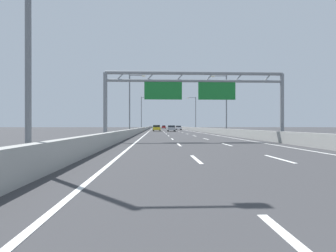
# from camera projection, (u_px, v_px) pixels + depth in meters

# --- Properties ---
(ground_plane) EXTENTS (260.00, 260.00, 0.00)m
(ground_plane) POSITION_uv_depth(u_px,v_px,m) (166.00, 130.00, 99.55)
(ground_plane) COLOR #38383A
(lane_dash_left_1) EXTENTS (0.16, 3.00, 0.01)m
(lane_dash_left_1) POSITION_uv_depth(u_px,v_px,m) (196.00, 159.00, 12.05)
(lane_dash_left_1) COLOR white
(lane_dash_left_1) RESTS_ON ground_plane
(lane_dash_left_2) EXTENTS (0.16, 3.00, 0.01)m
(lane_dash_left_2) POSITION_uv_depth(u_px,v_px,m) (179.00, 145.00, 21.05)
(lane_dash_left_2) COLOR white
(lane_dash_left_2) RESTS_ON ground_plane
(lane_dash_left_3) EXTENTS (0.16, 3.00, 0.01)m
(lane_dash_left_3) POSITION_uv_depth(u_px,v_px,m) (172.00, 139.00, 30.04)
(lane_dash_left_3) COLOR white
(lane_dash_left_3) RESTS_ON ground_plane
(lane_dash_left_4) EXTENTS (0.16, 3.00, 0.01)m
(lane_dash_left_4) POSITION_uv_depth(u_px,v_px,m) (169.00, 136.00, 39.03)
(lane_dash_left_4) COLOR white
(lane_dash_left_4) RESTS_ON ground_plane
(lane_dash_left_5) EXTENTS (0.16, 3.00, 0.01)m
(lane_dash_left_5) POSITION_uv_depth(u_px,v_px,m) (166.00, 134.00, 48.02)
(lane_dash_left_5) COLOR white
(lane_dash_left_5) RESTS_ON ground_plane
(lane_dash_left_6) EXTENTS (0.16, 3.00, 0.01)m
(lane_dash_left_6) POSITION_uv_depth(u_px,v_px,m) (165.00, 133.00, 57.01)
(lane_dash_left_6) COLOR white
(lane_dash_left_6) RESTS_ON ground_plane
(lane_dash_left_7) EXTENTS (0.16, 3.00, 0.01)m
(lane_dash_left_7) POSITION_uv_depth(u_px,v_px,m) (164.00, 132.00, 66.01)
(lane_dash_left_7) COLOR white
(lane_dash_left_7) RESTS_ON ground_plane
(lane_dash_left_8) EXTENTS (0.16, 3.00, 0.01)m
(lane_dash_left_8) POSITION_uv_depth(u_px,v_px,m) (163.00, 131.00, 75.00)
(lane_dash_left_8) COLOR white
(lane_dash_left_8) RESTS_ON ground_plane
(lane_dash_left_9) EXTENTS (0.16, 3.00, 0.01)m
(lane_dash_left_9) POSITION_uv_depth(u_px,v_px,m) (162.00, 130.00, 83.99)
(lane_dash_left_9) COLOR white
(lane_dash_left_9) RESTS_ON ground_plane
(lane_dash_left_10) EXTENTS (0.16, 3.00, 0.01)m
(lane_dash_left_10) POSITION_uv_depth(u_px,v_px,m) (161.00, 130.00, 92.98)
(lane_dash_left_10) COLOR white
(lane_dash_left_10) RESTS_ON ground_plane
(lane_dash_left_11) EXTENTS (0.16, 3.00, 0.01)m
(lane_dash_left_11) POSITION_uv_depth(u_px,v_px,m) (161.00, 129.00, 101.97)
(lane_dash_left_11) COLOR white
(lane_dash_left_11) RESTS_ON ground_plane
(lane_dash_left_12) EXTENTS (0.16, 3.00, 0.01)m
(lane_dash_left_12) POSITION_uv_depth(u_px,v_px,m) (161.00, 129.00, 110.97)
(lane_dash_left_12) COLOR white
(lane_dash_left_12) RESTS_ON ground_plane
(lane_dash_left_13) EXTENTS (0.16, 3.00, 0.01)m
(lane_dash_left_13) POSITION_uv_depth(u_px,v_px,m) (160.00, 129.00, 119.96)
(lane_dash_left_13) COLOR white
(lane_dash_left_13) RESTS_ON ground_plane
(lane_dash_left_14) EXTENTS (0.16, 3.00, 0.01)m
(lane_dash_left_14) POSITION_uv_depth(u_px,v_px,m) (160.00, 129.00, 128.95)
(lane_dash_left_14) COLOR white
(lane_dash_left_14) RESTS_ON ground_plane
(lane_dash_left_15) EXTENTS (0.16, 3.00, 0.01)m
(lane_dash_left_15) POSITION_uv_depth(u_px,v_px,m) (160.00, 128.00, 137.94)
(lane_dash_left_15) COLOR white
(lane_dash_left_15) RESTS_ON ground_plane
(lane_dash_left_16) EXTENTS (0.16, 3.00, 0.01)m
(lane_dash_left_16) POSITION_uv_depth(u_px,v_px,m) (160.00, 128.00, 146.94)
(lane_dash_left_16) COLOR white
(lane_dash_left_16) RESTS_ON ground_plane
(lane_dash_left_17) EXTENTS (0.16, 3.00, 0.01)m
(lane_dash_left_17) POSITION_uv_depth(u_px,v_px,m) (159.00, 128.00, 155.93)
(lane_dash_left_17) COLOR white
(lane_dash_left_17) RESTS_ON ground_plane
(lane_dash_right_1) EXTENTS (0.16, 3.00, 0.01)m
(lane_dash_right_1) POSITION_uv_depth(u_px,v_px,m) (279.00, 159.00, 12.20)
(lane_dash_right_1) COLOR white
(lane_dash_right_1) RESTS_ON ground_plane
(lane_dash_right_2) EXTENTS (0.16, 3.00, 0.01)m
(lane_dash_right_2) POSITION_uv_depth(u_px,v_px,m) (227.00, 145.00, 21.19)
(lane_dash_right_2) COLOR white
(lane_dash_right_2) RESTS_ON ground_plane
(lane_dash_right_3) EXTENTS (0.16, 3.00, 0.01)m
(lane_dash_right_3) POSITION_uv_depth(u_px,v_px,m) (206.00, 139.00, 30.19)
(lane_dash_right_3) COLOR white
(lane_dash_right_3) RESTS_ON ground_plane
(lane_dash_right_4) EXTENTS (0.16, 3.00, 0.01)m
(lane_dash_right_4) POSITION_uv_depth(u_px,v_px,m) (194.00, 136.00, 39.18)
(lane_dash_right_4) COLOR white
(lane_dash_right_4) RESTS_ON ground_plane
(lane_dash_right_5) EXTENTS (0.16, 3.00, 0.01)m
(lane_dash_right_5) POSITION_uv_depth(u_px,v_px,m) (187.00, 134.00, 48.17)
(lane_dash_right_5) COLOR white
(lane_dash_right_5) RESTS_ON ground_plane
(lane_dash_right_6) EXTENTS (0.16, 3.00, 0.01)m
(lane_dash_right_6) POSITION_uv_depth(u_px,v_px,m) (182.00, 133.00, 57.16)
(lane_dash_right_6) COLOR white
(lane_dash_right_6) RESTS_ON ground_plane
(lane_dash_right_7) EXTENTS (0.16, 3.00, 0.01)m
(lane_dash_right_7) POSITION_uv_depth(u_px,v_px,m) (179.00, 132.00, 66.16)
(lane_dash_right_7) COLOR white
(lane_dash_right_7) RESTS_ON ground_plane
(lane_dash_right_8) EXTENTS (0.16, 3.00, 0.01)m
(lane_dash_right_8) POSITION_uv_depth(u_px,v_px,m) (176.00, 131.00, 75.15)
(lane_dash_right_8) COLOR white
(lane_dash_right_8) RESTS_ON ground_plane
(lane_dash_right_9) EXTENTS (0.16, 3.00, 0.01)m
(lane_dash_right_9) POSITION_uv_depth(u_px,v_px,m) (174.00, 130.00, 84.14)
(lane_dash_right_9) COLOR white
(lane_dash_right_9) RESTS_ON ground_plane
(lane_dash_right_10) EXTENTS (0.16, 3.00, 0.01)m
(lane_dash_right_10) POSITION_uv_depth(u_px,v_px,m) (172.00, 130.00, 93.13)
(lane_dash_right_10) COLOR white
(lane_dash_right_10) RESTS_ON ground_plane
(lane_dash_right_11) EXTENTS (0.16, 3.00, 0.01)m
(lane_dash_right_11) POSITION_uv_depth(u_px,v_px,m) (171.00, 129.00, 102.12)
(lane_dash_right_11) COLOR white
(lane_dash_right_11) RESTS_ON ground_plane
(lane_dash_right_12) EXTENTS (0.16, 3.00, 0.01)m
(lane_dash_right_12) POSITION_uv_depth(u_px,v_px,m) (170.00, 129.00, 111.12)
(lane_dash_right_12) COLOR white
(lane_dash_right_12) RESTS_ON ground_plane
(lane_dash_right_13) EXTENTS (0.16, 3.00, 0.01)m
(lane_dash_right_13) POSITION_uv_depth(u_px,v_px,m) (169.00, 129.00, 120.11)
(lane_dash_right_13) COLOR white
(lane_dash_right_13) RESTS_ON ground_plane
(lane_dash_right_14) EXTENTS (0.16, 3.00, 0.01)m
(lane_dash_right_14) POSITION_uv_depth(u_px,v_px,m) (168.00, 129.00, 129.10)
(lane_dash_right_14) COLOR white
(lane_dash_right_14) RESTS_ON ground_plane
(lane_dash_right_15) EXTENTS (0.16, 3.00, 0.01)m
(lane_dash_right_15) POSITION_uv_depth(u_px,v_px,m) (167.00, 128.00, 138.09)
(lane_dash_right_15) COLOR white
(lane_dash_right_15) RESTS_ON ground_plane
(lane_dash_right_16) EXTENTS (0.16, 3.00, 0.01)m
(lane_dash_right_16) POSITION_uv_depth(u_px,v_px,m) (166.00, 128.00, 147.09)
(lane_dash_right_16) COLOR white
(lane_dash_right_16) RESTS_ON ground_plane
(lane_dash_right_17) EXTENTS (0.16, 3.00, 0.01)m
(lane_dash_right_17) POSITION_uv_depth(u_px,v_px,m) (166.00, 128.00, 156.08)
(lane_dash_right_17) COLOR white
(lane_dash_right_17) RESTS_ON ground_plane
(edge_line_left) EXTENTS (0.16, 176.00, 0.01)m
(edge_line_left) POSITION_uv_depth(u_px,v_px,m) (151.00, 130.00, 87.34)
(edge_line_left) COLOR white
(edge_line_left) RESTS_ON ground_plane
(edge_line_right) EXTENTS (0.16, 176.00, 0.01)m
(edge_line_right) POSITION_uv_depth(u_px,v_px,m) (184.00, 130.00, 87.78)
(edge_line_right) COLOR white
(edge_line_right) RESTS_ON ground_plane
(barrier_left) EXTENTS (0.45, 220.00, 0.95)m
(barrier_left) POSITION_uv_depth(u_px,v_px,m) (147.00, 128.00, 109.25)
(barrier_left) COLOR #9E9E99
(barrier_left) RESTS_ON ground_plane
(barrier_right) EXTENTS (0.45, 220.00, 0.95)m
(barrier_right) POSITION_uv_depth(u_px,v_px,m) (183.00, 128.00, 109.83)
(barrier_right) COLOR #9E9E99
(barrier_right) RESTS_ON ground_plane
(sign_gantry) EXTENTS (16.52, 0.36, 6.36)m
(sign_gantry) POSITION_uv_depth(u_px,v_px,m) (194.00, 88.00, 25.66)
(sign_gantry) COLOR gray
(sign_gantry) RESTS_ON ground_plane
(streetlamp_left_near) EXTENTS (2.58, 0.28, 9.50)m
(streetlamp_left_near) POSITION_uv_depth(u_px,v_px,m) (35.00, 5.00, 9.26)
(streetlamp_left_near) COLOR slate
(streetlamp_left_near) RESTS_ON ground_plane
(streetlamp_left_mid) EXTENTS (2.58, 0.28, 9.50)m
(streetlamp_left_mid) POSITION_uv_depth(u_px,v_px,m) (131.00, 100.00, 44.45)
(streetlamp_left_mid) COLOR slate
(streetlamp_left_mid) RESTS_ON ground_plane
(streetlamp_right_mid) EXTENTS (2.58, 0.28, 9.50)m
(streetlamp_right_mid) POSITION_uv_depth(u_px,v_px,m) (225.00, 101.00, 45.07)
(streetlamp_right_mid) COLOR slate
(streetlamp_right_mid) RESTS_ON ground_plane
(streetlamp_left_far) EXTENTS (2.58, 0.28, 9.50)m
(streetlamp_left_far) POSITION_uv_depth(u_px,v_px,m) (142.00, 111.00, 79.64)
(streetlamp_left_far) COLOR slate
(streetlamp_left_far) RESTS_ON ground_plane
(streetlamp_right_far) EXTENTS (2.58, 0.28, 9.50)m
(streetlamp_right_far) POSITION_uv_depth(u_px,v_px,m) (195.00, 112.00, 80.27)
(streetlamp_right_far) COLOR slate
(streetlamp_right_far) RESTS_ON ground_plane
(silver_car) EXTENTS (1.81, 4.47, 1.45)m
(silver_car) POSITION_uv_depth(u_px,v_px,m) (171.00, 128.00, 67.65)
(silver_car) COLOR #A8ADB2
(silver_car) RESTS_ON ground_plane
(white_car) EXTENTS (1.75, 4.65, 1.35)m
(white_car) POSITION_uv_depth(u_px,v_px,m) (178.00, 128.00, 90.64)
(white_car) COLOR silver
(white_car) RESTS_ON ground_plane
(red_car) EXTENTS (1.74, 4.55, 1.44)m
(red_car) POSITION_uv_depth(u_px,v_px,m) (164.00, 127.00, 130.69)
(red_car) COLOR red
(red_car) RESTS_ON ground_plane
(black_car) EXTENTS (1.80, 4.39, 1.47)m
(black_car) POSITION_uv_depth(u_px,v_px,m) (156.00, 127.00, 120.63)
(black_car) COLOR black
(black_car) RESTS_ON ground_plane
(green_car) EXTENTS (1.74, 4.17, 1.41)m
(green_car) POSITION_uv_depth(u_px,v_px,m) (155.00, 128.00, 95.54)
(green_car) COLOR #1E7A38
(green_car) RESTS_ON ground_plane
(yellow_car) EXTENTS (1.82, 4.67, 1.54)m
(yellow_car) POSITION_uv_depth(u_px,v_px,m) (157.00, 128.00, 70.54)
(yellow_car) COLOR yellow
(yellow_car) RESTS_ON ground_plane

